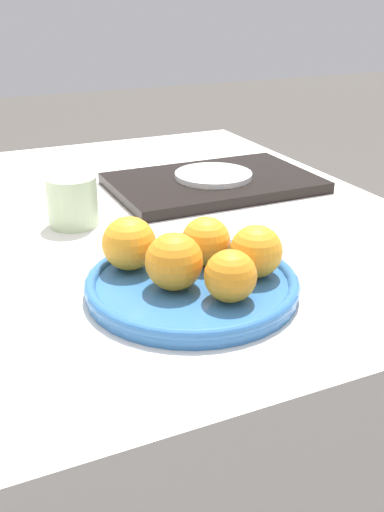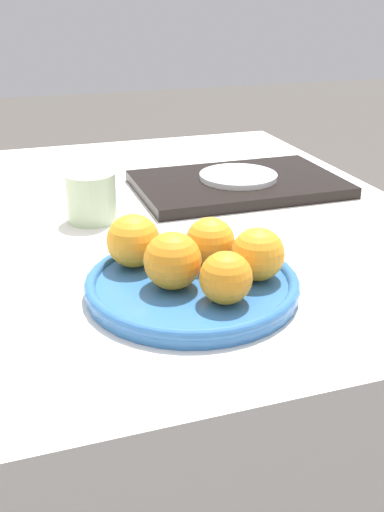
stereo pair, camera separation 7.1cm
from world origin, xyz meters
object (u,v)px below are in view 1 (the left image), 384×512
Objects in this scene: orange_2 at (129,243)px; cup_3 at (72,201)px; orange_4 at (230,276)px; serving_tray at (213,183)px; orange_0 at (174,262)px; side_plate at (213,175)px; orange_3 at (206,241)px; orange_1 at (256,251)px; fruit_platter at (192,284)px.

cup_3 is (-0.02, 0.22, -0.01)m from orange_2.
orange_4 is 0.47m from serving_tray.
orange_0 and orange_2 have the same top height.
orange_4 reaches higher than side_plate.
cup_3 is (-0.28, -0.07, 0.01)m from side_plate.
serving_tray is at bearing 62.01° from orange_3.
side_plate is at bearing 70.89° from orange_1.
orange_2 reaches higher than side_plate.
cup_3 reaches higher than orange_4.
orange_1 is 0.18× the size of serving_tray.
cup_3 reaches higher than fruit_platter.
orange_2 is 1.08× the size of orange_3.
orange_2 is at bearing -131.81° from side_plate.
fruit_platter is 3.34× the size of cup_3.
orange_2 reaches higher than orange_3.
serving_tray is 0.02m from side_plate.
orange_1 is at bearing -109.11° from serving_tray.
fruit_platter is 0.71× the size of serving_tray.
fruit_platter reaches higher than serving_tray.
orange_0 is at bearing -122.47° from serving_tray.
fruit_platter is 1.83× the size of side_plate.
fruit_platter is at bearing -50.00° from orange_2.
orange_4 is at bearing -114.12° from serving_tray.
serving_tray is 4.72× the size of cup_3.
orange_0 is 0.07m from orange_4.
orange_0 reaches higher than side_plate.
orange_1 is 0.07m from orange_4.
orange_3 is 0.37m from side_plate.
fruit_platter is at bearing 107.91° from orange_4.
orange_1 is 0.46× the size of side_plate.
orange_4 is (0.02, -0.06, 0.03)m from fruit_platter.
orange_1 reaches higher than orange_4.
fruit_platter is 0.42m from serving_tray.
orange_3 is at bearing -117.99° from serving_tray.
side_plate is at bearing 48.19° from orange_2.
side_plate is (0.24, 0.37, -0.03)m from orange_0.
orange_4 is at bearing -143.34° from orange_1.
orange_2 is at bearing 130.00° from fruit_platter.
orange_4 is 0.42× the size of side_plate.
cup_3 is at bearing 116.03° from orange_1.
fruit_platter is 0.05m from orange_0.
fruit_platter is 3.83× the size of orange_2.
orange_0 reaches higher than orange_4.
orange_1 is 0.96× the size of orange_2.
orange_3 is 0.10m from orange_4.
orange_2 reaches higher than fruit_platter.
orange_1 reaches higher than cup_3.
side_plate is 0.29m from cup_3.
orange_0 is 1.09× the size of orange_3.
serving_tray is at bearing 70.89° from orange_1.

